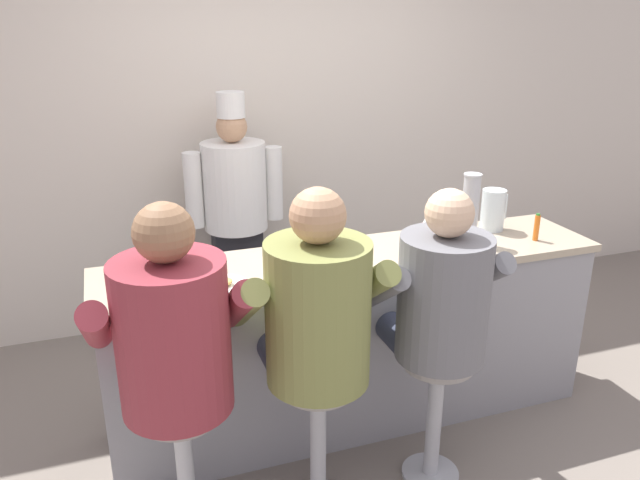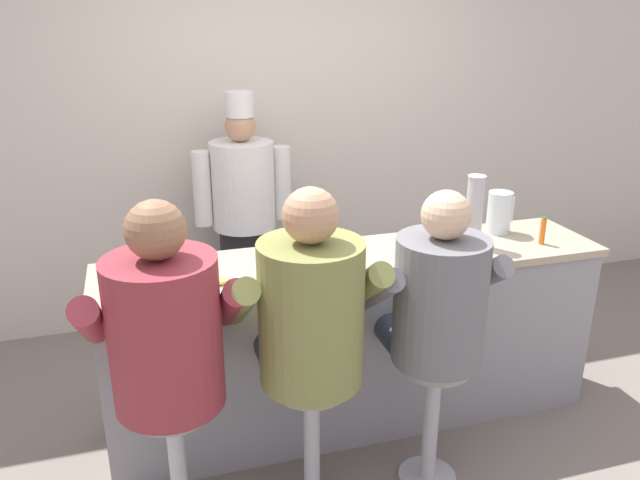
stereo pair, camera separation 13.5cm
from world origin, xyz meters
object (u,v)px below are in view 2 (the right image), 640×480
at_px(cereal_bowl, 167,271).
at_px(breakfast_plate, 217,284).
at_px(diner_seated_maroon, 166,338).
at_px(mustard_bottle_yellow, 458,231).
at_px(hot_sauce_bottle_orange, 543,231).
at_px(diner_seated_olive, 309,318).
at_px(cook_in_whites_near, 244,206).
at_px(coffee_mug_tan, 295,253).
at_px(cup_stack_steel, 474,211).
at_px(ketchup_bottle_red, 427,239).
at_px(water_pitcher_clear, 499,212).
at_px(diner_seated_grey, 436,306).

bearing_deg(cereal_bowl, breakfast_plate, -42.00).
bearing_deg(diner_seated_maroon, mustard_bottle_yellow, 18.31).
relative_size(hot_sauce_bottle_orange, diner_seated_olive, 0.10).
height_order(mustard_bottle_yellow, diner_seated_olive, diner_seated_olive).
bearing_deg(cook_in_whites_near, coffee_mug_tan, -87.40).
distance_m(cup_stack_steel, diner_seated_olive, 1.19).
relative_size(hot_sauce_bottle_orange, diner_seated_maroon, 0.10).
bearing_deg(diner_seated_olive, cup_stack_steel, 26.59).
distance_m(ketchup_bottle_red, diner_seated_olive, 0.85).
xyz_separation_m(mustard_bottle_yellow, diner_seated_olive, (-0.95, -0.50, -0.12)).
xyz_separation_m(breakfast_plate, diner_seated_olive, (0.33, -0.37, -0.04)).
height_order(hot_sauce_bottle_orange, cereal_bowl, hot_sauce_bottle_orange).
xyz_separation_m(mustard_bottle_yellow, cereal_bowl, (-1.48, 0.05, -0.07)).
height_order(breakfast_plate, diner_seated_olive, diner_seated_olive).
relative_size(hot_sauce_bottle_orange, water_pitcher_clear, 0.64).
height_order(hot_sauce_bottle_orange, cook_in_whites_near, cook_in_whites_near).
height_order(water_pitcher_clear, coffee_mug_tan, water_pitcher_clear).
bearing_deg(diner_seated_grey, breakfast_plate, 157.70).
height_order(water_pitcher_clear, diner_seated_maroon, diner_seated_maroon).
bearing_deg(diner_seated_olive, diner_seated_maroon, -179.99).
relative_size(ketchup_bottle_red, diner_seated_grey, 0.16).
xyz_separation_m(ketchup_bottle_red, mustard_bottle_yellow, (0.22, 0.09, -0.01)).
xyz_separation_m(breakfast_plate, diner_seated_grey, (0.90, -0.37, -0.06)).
distance_m(diner_seated_maroon, diner_seated_olive, 0.58).
relative_size(mustard_bottle_yellow, cook_in_whites_near, 0.12).
relative_size(breakfast_plate, diner_seated_maroon, 0.18).
relative_size(breakfast_plate, cup_stack_steel, 0.71).
relative_size(water_pitcher_clear, diner_seated_olive, 0.16).
height_order(ketchup_bottle_red, water_pitcher_clear, water_pitcher_clear).
xyz_separation_m(water_pitcher_clear, breakfast_plate, (-1.61, -0.30, -0.10)).
bearing_deg(breakfast_plate, diner_seated_grey, -22.30).
distance_m(mustard_bottle_yellow, coffee_mug_tan, 0.87).
bearing_deg(diner_seated_maroon, hot_sauce_bottle_orange, 12.27).
bearing_deg(cup_stack_steel, coffee_mug_tan, 178.28).
distance_m(coffee_mug_tan, diner_seated_maroon, 0.86).
bearing_deg(cup_stack_steel, diner_seated_maroon, -162.13).
xyz_separation_m(breakfast_plate, cup_stack_steel, (1.37, 0.16, 0.18)).
bearing_deg(breakfast_plate, diner_seated_maroon, -124.37).
distance_m(mustard_bottle_yellow, diner_seated_olive, 1.08).
relative_size(coffee_mug_tan, cup_stack_steel, 0.33).
height_order(coffee_mug_tan, diner_seated_olive, diner_seated_olive).
xyz_separation_m(hot_sauce_bottle_orange, diner_seated_maroon, (-1.99, -0.43, -0.10)).
height_order(breakfast_plate, cook_in_whites_near, cook_in_whites_near).
xyz_separation_m(ketchup_bottle_red, water_pitcher_clear, (0.56, 0.25, 0.01)).
distance_m(ketchup_bottle_red, diner_seated_maroon, 1.37).
height_order(diner_seated_maroon, diner_seated_grey, diner_seated_maroon).
xyz_separation_m(diner_seated_grey, cook_in_whites_near, (-0.54, 1.71, 0.01)).
distance_m(ketchup_bottle_red, diner_seated_grey, 0.47).
bearing_deg(hot_sauce_bottle_orange, diner_seated_maroon, -167.73).
relative_size(coffee_mug_tan, diner_seated_grey, 0.09).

